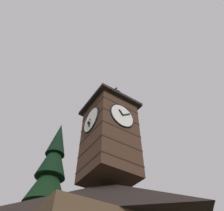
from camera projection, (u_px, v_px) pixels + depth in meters
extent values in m
pyramid|color=black|center=(109.00, 211.00, 12.80)|extent=(10.65, 9.81, 3.44)
cube|color=#422B1E|center=(110.00, 141.00, 16.25)|extent=(3.35, 3.35, 6.55)
cube|color=black|center=(109.00, 171.00, 14.46)|extent=(3.39, 3.39, 0.10)
cube|color=black|center=(109.00, 155.00, 15.35)|extent=(3.39, 3.39, 0.10)
cube|color=black|center=(110.00, 141.00, 16.23)|extent=(3.39, 3.39, 0.10)
cube|color=black|center=(110.00, 129.00, 17.11)|extent=(3.39, 3.39, 0.10)
cube|color=black|center=(110.00, 117.00, 18.00)|extent=(3.39, 3.39, 0.10)
cylinder|color=white|center=(122.00, 116.00, 16.19)|extent=(2.07, 0.10, 2.07)
torus|color=black|center=(122.00, 115.00, 16.18)|extent=(2.17, 0.10, 2.17)
cube|color=black|center=(121.00, 112.00, 16.21)|extent=(0.42, 0.04, 0.48)
cube|color=black|center=(126.00, 114.00, 16.44)|extent=(0.75, 0.04, 0.55)
sphere|color=black|center=(123.00, 115.00, 16.13)|extent=(0.10, 0.10, 0.10)
cylinder|color=white|center=(91.00, 120.00, 16.51)|extent=(0.10, 2.07, 2.07)
torus|color=black|center=(91.00, 120.00, 16.50)|extent=(0.10, 2.17, 2.17)
cube|color=black|center=(89.00, 122.00, 16.39)|extent=(0.04, 0.37, 0.51)
cube|color=black|center=(88.00, 124.00, 16.32)|extent=(0.04, 0.48, 0.78)
sphere|color=black|center=(90.00, 119.00, 16.47)|extent=(0.10, 0.10, 0.10)
cube|color=black|center=(110.00, 109.00, 18.70)|extent=(4.05, 4.05, 0.25)
cylinder|color=#D1BC84|center=(110.00, 103.00, 19.24)|extent=(2.22, 2.22, 1.24)
cylinder|color=#2D2319|center=(110.00, 107.00, 18.90)|extent=(2.28, 2.28, 0.10)
cylinder|color=#2D2319|center=(110.00, 104.00, 19.13)|extent=(2.28, 2.28, 0.10)
cylinder|color=#2D2319|center=(110.00, 102.00, 19.35)|extent=(2.28, 2.28, 0.10)
cylinder|color=#2D2319|center=(110.00, 100.00, 19.57)|extent=(2.28, 2.28, 0.10)
cone|color=#2D3847|center=(110.00, 95.00, 20.03)|extent=(2.52, 2.52, 0.96)
sphere|color=#384251|center=(110.00, 91.00, 20.45)|extent=(0.16, 0.16, 0.16)
cone|color=black|center=(42.00, 211.00, 17.82)|extent=(4.59, 4.59, 3.94)
cone|color=black|center=(49.00, 180.00, 19.80)|extent=(3.72, 3.72, 4.49)
cone|color=black|center=(54.00, 157.00, 21.58)|extent=(2.84, 2.84, 4.48)
cone|color=black|center=(58.00, 139.00, 23.21)|extent=(1.96, 1.96, 4.05)
ellipsoid|color=black|center=(115.00, 89.00, 23.84)|extent=(0.22, 0.15, 0.12)
cube|color=black|center=(115.00, 90.00, 23.91)|extent=(0.19, 0.29, 0.04)
cube|color=black|center=(116.00, 88.00, 23.77)|extent=(0.19, 0.29, 0.04)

